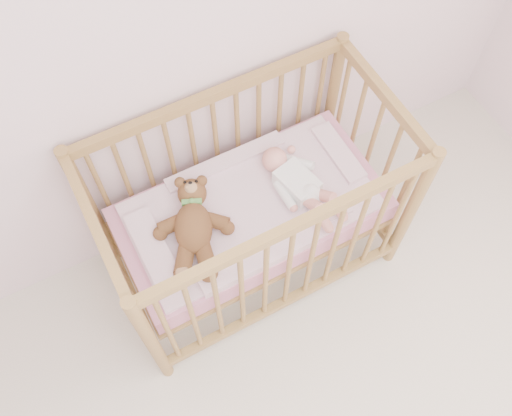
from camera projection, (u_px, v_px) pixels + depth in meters
wall_back at (138, 39)px, 2.02m from camera, size 4.00×0.02×2.70m
crib at (251, 212)px, 2.65m from camera, size 1.36×0.76×1.00m
mattress at (251, 214)px, 2.67m from camera, size 1.22×0.62×0.13m
blanket at (251, 206)px, 2.60m from camera, size 1.10×0.58×0.06m
baby at (297, 181)px, 2.58m from camera, size 0.36×0.57×0.13m
teddy_bear at (193, 228)px, 2.45m from camera, size 0.54×0.63×0.15m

